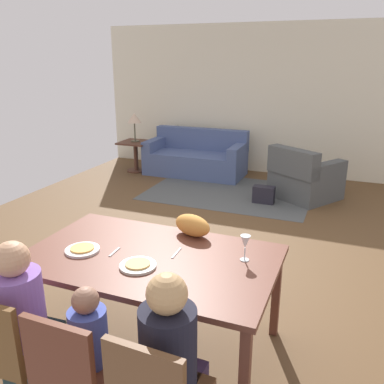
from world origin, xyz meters
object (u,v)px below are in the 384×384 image
dining_chair_man (6,349)px  dining_chair_child (75,371)px  person_man (27,328)px  person_woman (172,371)px  wine_glass (245,243)px  couch (196,158)px  plate_near_child (138,266)px  armchair (304,178)px  side_table (136,152)px  table_lamp (134,119)px  dining_table (151,264)px  plate_near_man (83,250)px  cat (192,225)px  person_child (94,360)px  handbag (264,195)px

dining_chair_man → dining_chair_child: bearing=-0.0°
person_man → person_woman: (0.98, 0.00, 0.00)m
wine_glass → couch: bearing=115.0°
plate_near_child → armchair: (0.61, 4.15, -0.45)m
plate_near_child → side_table: (-2.60, 4.59, -0.39)m
table_lamp → dining_chair_child: bearing=-63.9°
armchair → side_table: bearing=172.1°
dining_table → plate_near_man: 0.51m
plate_near_man → plate_near_child: same height
dining_table → cat: 0.49m
wine_glass → dining_chair_child: (-0.64, -1.08, -0.40)m
dining_table → plate_near_man: plate_near_man is taller
cat → table_lamp: size_ratio=0.59×
plate_near_child → person_man: person_man is taller
dining_chair_child → person_child: person_child is taller
plate_near_child → dining_chair_child: size_ratio=0.29×
person_woman → handbag: 4.27m
cat → handbag: cat is taller
plate_near_child → cat: size_ratio=0.78×
couch → side_table: bearing=-167.3°
person_child → cat: bearing=82.7°
dining_table → dining_chair_child: dining_chair_child is taller
plate_near_man → dining_chair_man: dining_chair_man is taller
side_table → dining_table: bearing=-59.5°
plate_near_child → wine_glass: (0.64, 0.36, 0.12)m
side_table → person_woman: bearing=-58.9°
armchair → dining_chair_child: bearing=-97.1°
person_man → side_table: bearing=112.3°
table_lamp → armchair: bearing=-7.9°
dining_chair_child → armchair: 4.91m
cat → side_table: size_ratio=0.55×
plate_near_child → dining_chair_man: bearing=-124.1°
person_woman → side_table: 6.00m
plate_near_child → dining_chair_man: dining_chair_man is taller
dining_table → plate_near_man: size_ratio=7.13×
plate_near_man → handbag: (0.58, 3.63, -0.64)m
wine_glass → dining_chair_child: 1.32m
person_woman → table_lamp: table_lamp is taller
plate_near_child → handbag: size_ratio=0.78×
wine_glass → handbag: (-0.56, 3.33, -0.76)m
person_man → table_lamp: 5.58m
dining_table → plate_near_child: plate_near_child is taller
cat → couch: (-1.61, 4.24, -0.54)m
dining_chair_man → table_lamp: size_ratio=1.61×
person_woman → cat: bearing=106.4°
plate_near_man → plate_near_child: (0.49, -0.06, 0.00)m
wine_glass → person_man: person_man is taller
dining_chair_man → cat: size_ratio=2.72×
plate_near_child → person_woman: 0.78m
dining_table → plate_near_child: size_ratio=7.13×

